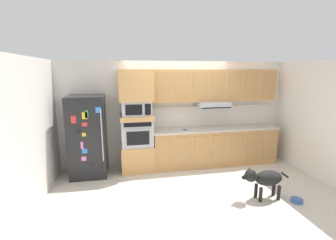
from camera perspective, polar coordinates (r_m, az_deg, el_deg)
name	(u,v)px	position (r m, az deg, el deg)	size (l,w,h in m)	color
ground_plane	(187,180)	(5.24, 4.56, -14.05)	(9.60, 9.60, 0.00)	beige
back_kitchen_wall	(176,113)	(5.88, 1.85, 1.68)	(6.20, 0.12, 2.50)	silver
side_panel_left	(38,129)	(4.89, -28.69, -1.81)	(0.12, 7.10, 2.50)	silver
side_panel_right	(308,117)	(6.20, 30.55, 0.57)	(0.12, 7.10, 2.50)	white
refrigerator	(88,136)	(5.45, -18.64, -3.72)	(0.76, 0.73, 1.76)	black
oven_base_cabinet	(138,157)	(5.65, -7.26, -8.83)	(0.74, 0.62, 0.60)	tan
built_in_oven	(137,132)	(5.47, -7.42, -2.93)	(0.70, 0.62, 0.60)	#A8AAAF
appliance_mid_shelf	(137,117)	(5.39, -7.52, 0.68)	(0.74, 0.62, 0.10)	tan
microwave	(136,108)	(5.36, -7.57, 2.88)	(0.64, 0.54, 0.32)	#A8AAAF
appliance_upper_cabinet	(136,85)	(5.31, -7.72, 8.23)	(0.74, 0.62, 0.68)	tan
lower_cabinet_run	(215,147)	(6.01, 11.09, -6.28)	(3.04, 0.63, 0.88)	tan
countertop_slab	(215,128)	(5.89, 11.24, -2.01)	(3.08, 0.64, 0.04)	#BCB2A3
backsplash_panel	(211,115)	(6.10, 10.33, 1.08)	(3.08, 0.02, 0.50)	silver
upper_cabinet_with_hood	(215,87)	(5.85, 11.14, 7.85)	(3.04, 0.48, 0.88)	tan
screwdriver	(185,130)	(5.54, 4.10, -2.30)	(0.17, 0.16, 0.03)	blue
dog	(265,178)	(4.68, 22.14, -12.83)	(0.93, 0.27, 0.60)	black
dog_food_bowl	(297,200)	(4.97, 28.46, -16.55)	(0.20, 0.20, 0.06)	#3359A5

